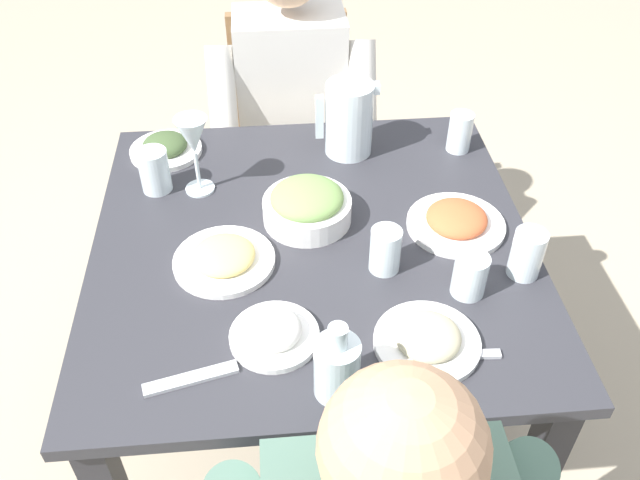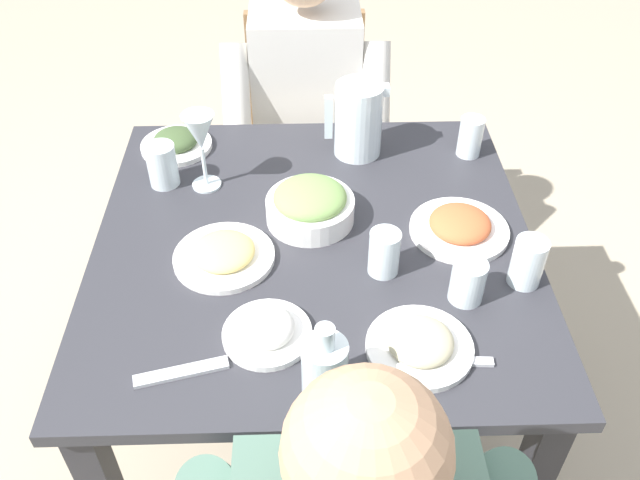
{
  "view_description": "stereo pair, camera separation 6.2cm",
  "coord_description": "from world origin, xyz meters",
  "px_view_note": "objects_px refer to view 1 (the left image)",
  "views": [
    {
      "loc": [
        0.08,
        1.1,
        1.73
      ],
      "look_at": [
        -0.01,
        0.05,
        0.8
      ],
      "focal_mm": 37.47,
      "sensor_mm": 36.0,
      "label": 1
    },
    {
      "loc": [
        0.02,
        1.11,
        1.73
      ],
      "look_at": [
        -0.01,
        0.05,
        0.8
      ],
      "focal_mm": 37.47,
      "sensor_mm": 36.0,
      "label": 2
    }
  ],
  "objects_px": {
    "diner_near": "(294,129)",
    "water_glass_far_left": "(527,254)",
    "dining_table": "(313,278)",
    "oil_carafe": "(337,370)",
    "salad_bowl": "(307,205)",
    "plate_fries": "(224,258)",
    "water_glass_near_left": "(470,275)",
    "plate_rice_curry": "(456,221)",
    "water_pitcher": "(349,119)",
    "plate_beans": "(427,339)",
    "water_glass_far_right": "(385,250)",
    "water_glass_center": "(460,132)",
    "wine_glass": "(193,140)",
    "plate_dolmas": "(165,147)",
    "chair_near": "(291,134)",
    "water_glass_by_pitcher": "(154,171)",
    "plate_yoghurt": "(274,332)"
  },
  "relations": [
    {
      "from": "chair_near",
      "to": "plate_fries",
      "type": "bearing_deg",
      "value": 78.33
    },
    {
      "from": "water_glass_center",
      "to": "wine_glass",
      "type": "bearing_deg",
      "value": 10.02
    },
    {
      "from": "water_glass_center",
      "to": "wine_glass",
      "type": "relative_size",
      "value": 0.53
    },
    {
      "from": "dining_table",
      "to": "oil_carafe",
      "type": "bearing_deg",
      "value": 91.38
    },
    {
      "from": "dining_table",
      "to": "salad_bowl",
      "type": "height_order",
      "value": "salad_bowl"
    },
    {
      "from": "chair_near",
      "to": "plate_yoghurt",
      "type": "height_order",
      "value": "chair_near"
    },
    {
      "from": "water_glass_by_pitcher",
      "to": "water_glass_far_right",
      "type": "xyz_separation_m",
      "value": [
        -0.5,
        0.32,
        -0.0
      ]
    },
    {
      "from": "chair_near",
      "to": "water_pitcher",
      "type": "xyz_separation_m",
      "value": [
        -0.13,
        0.49,
        0.35
      ]
    },
    {
      "from": "diner_near",
      "to": "wine_glass",
      "type": "bearing_deg",
      "value": 59.6
    },
    {
      "from": "plate_rice_curry",
      "to": "water_glass_far_left",
      "type": "xyz_separation_m",
      "value": [
        -0.1,
        0.16,
        0.04
      ]
    },
    {
      "from": "diner_near",
      "to": "dining_table",
      "type": "bearing_deg",
      "value": 90.77
    },
    {
      "from": "plate_beans",
      "to": "wine_glass",
      "type": "bearing_deg",
      "value": -49.6
    },
    {
      "from": "water_glass_near_left",
      "to": "water_glass_far_right",
      "type": "height_order",
      "value": "water_glass_far_right"
    },
    {
      "from": "plate_dolmas",
      "to": "water_glass_far_left",
      "type": "bearing_deg",
      "value": 146.45
    },
    {
      "from": "plate_rice_curry",
      "to": "water_glass_far_right",
      "type": "xyz_separation_m",
      "value": [
        0.18,
        0.12,
        0.03
      ]
    },
    {
      "from": "oil_carafe",
      "to": "dining_table",
      "type": "bearing_deg",
      "value": -88.62
    },
    {
      "from": "diner_near",
      "to": "salad_bowl",
      "type": "bearing_deg",
      "value": 90.18
    },
    {
      "from": "plate_yoghurt",
      "to": "chair_near",
      "type": "bearing_deg",
      "value": -94.44
    },
    {
      "from": "plate_yoghurt",
      "to": "wine_glass",
      "type": "height_order",
      "value": "wine_glass"
    },
    {
      "from": "water_glass_by_pitcher",
      "to": "water_glass_center",
      "type": "bearing_deg",
      "value": -172.18
    },
    {
      "from": "dining_table",
      "to": "chair_near",
      "type": "relative_size",
      "value": 1.08
    },
    {
      "from": "water_pitcher",
      "to": "dining_table",
      "type": "bearing_deg",
      "value": 70.76
    },
    {
      "from": "salad_bowl",
      "to": "water_glass_far_left",
      "type": "relative_size",
      "value": 1.86
    },
    {
      "from": "chair_near",
      "to": "plate_rice_curry",
      "type": "height_order",
      "value": "chair_near"
    },
    {
      "from": "water_pitcher",
      "to": "water_glass_far_right",
      "type": "distance_m",
      "value": 0.45
    },
    {
      "from": "plate_fries",
      "to": "water_glass_far_right",
      "type": "bearing_deg",
      "value": 172.66
    },
    {
      "from": "plate_fries",
      "to": "water_glass_far_left",
      "type": "bearing_deg",
      "value": 172.3
    },
    {
      "from": "plate_dolmas",
      "to": "plate_beans",
      "type": "height_order",
      "value": "plate_dolmas"
    },
    {
      "from": "water_pitcher",
      "to": "plate_rice_curry",
      "type": "xyz_separation_m",
      "value": [
        -0.21,
        0.33,
        -0.08
      ]
    },
    {
      "from": "chair_near",
      "to": "oil_carafe",
      "type": "xyz_separation_m",
      "value": [
        -0.02,
        1.24,
        0.31
      ]
    },
    {
      "from": "chair_near",
      "to": "diner_near",
      "type": "xyz_separation_m",
      "value": [
        -0.0,
        0.2,
        0.15
      ]
    },
    {
      "from": "water_glass_by_pitcher",
      "to": "wine_glass",
      "type": "bearing_deg",
      "value": 173.3
    },
    {
      "from": "wine_glass",
      "to": "plate_fries",
      "type": "bearing_deg",
      "value": 103.35
    },
    {
      "from": "salad_bowl",
      "to": "plate_rice_curry",
      "type": "distance_m",
      "value": 0.34
    },
    {
      "from": "chair_near",
      "to": "salad_bowl",
      "type": "xyz_separation_m",
      "value": [
        -0.0,
        0.76,
        0.3
      ]
    },
    {
      "from": "diner_near",
      "to": "water_glass_far_left",
      "type": "relative_size",
      "value": 10.99
    },
    {
      "from": "salad_bowl",
      "to": "plate_rice_curry",
      "type": "height_order",
      "value": "salad_bowl"
    },
    {
      "from": "plate_rice_curry",
      "to": "water_glass_center",
      "type": "distance_m",
      "value": 0.32
    },
    {
      "from": "salad_bowl",
      "to": "oil_carafe",
      "type": "bearing_deg",
      "value": 91.98
    },
    {
      "from": "diner_near",
      "to": "water_glass_by_pitcher",
      "type": "bearing_deg",
      "value": 49.55
    },
    {
      "from": "plate_rice_curry",
      "to": "water_pitcher",
      "type": "bearing_deg",
      "value": -57.78
    },
    {
      "from": "wine_glass",
      "to": "salad_bowl",
      "type": "bearing_deg",
      "value": 151.38
    },
    {
      "from": "plate_beans",
      "to": "plate_yoghurt",
      "type": "bearing_deg",
      "value": -8.02
    },
    {
      "from": "plate_rice_curry",
      "to": "water_glass_far_left",
      "type": "height_order",
      "value": "water_glass_far_left"
    },
    {
      "from": "water_glass_near_left",
      "to": "oil_carafe",
      "type": "bearing_deg",
      "value": 36.83
    },
    {
      "from": "water_pitcher",
      "to": "diner_near",
      "type": "bearing_deg",
      "value": -66.09
    },
    {
      "from": "plate_beans",
      "to": "oil_carafe",
      "type": "distance_m",
      "value": 0.2
    },
    {
      "from": "water_glass_far_right",
      "to": "diner_near",
      "type": "bearing_deg",
      "value": -78.34
    },
    {
      "from": "plate_beans",
      "to": "water_glass_far_right",
      "type": "bearing_deg",
      "value": -77.72
    },
    {
      "from": "plate_yoghurt",
      "to": "water_glass_far_right",
      "type": "bearing_deg",
      "value": -143.76
    }
  ]
}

